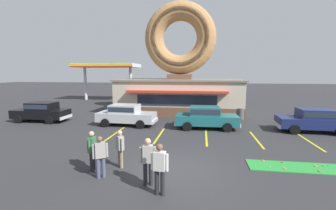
{
  "coord_description": "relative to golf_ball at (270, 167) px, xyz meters",
  "views": [
    {
      "loc": [
        1.07,
        -8.87,
        4.02
      ],
      "look_at": [
        -1.01,
        5.0,
        2.0
      ],
      "focal_mm": 24.0,
      "sensor_mm": 36.0,
      "label": 1
    }
  ],
  "objects": [
    {
      "name": "ground_plane",
      "position": [
        -4.01,
        -0.73,
        -0.05
      ],
      "size": [
        160.0,
        160.0,
        0.0
      ],
      "primitive_type": "plane",
      "color": "#2D2D30"
    },
    {
      "name": "donut_shop_building",
      "position": [
        -5.17,
        13.21,
        3.69
      ],
      "size": [
        12.3,
        6.75,
        10.96
      ],
      "color": "brown",
      "rests_on": "ground"
    },
    {
      "name": "putting_mat",
      "position": [
        1.15,
        0.24,
        -0.04
      ],
      "size": [
        4.02,
        1.17,
        0.03
      ],
      "primitive_type": "cube",
      "color": "green",
      "rests_on": "ground"
    },
    {
      "name": "mini_donut_near_left",
      "position": [
        -0.1,
        0.72,
        -0.0
      ],
      "size": [
        0.13,
        0.13,
        0.04
      ],
      "primitive_type": "torus",
      "color": "#D17F47",
      "rests_on": "putting_mat"
    },
    {
      "name": "mini_donut_near_right",
      "position": [
        2.37,
        0.5,
        -0.0
      ],
      "size": [
        0.13,
        0.13,
        0.04
      ],
      "primitive_type": "torus",
      "color": "#D17F47",
      "rests_on": "putting_mat"
    },
    {
      "name": "mini_donut_mid_left",
      "position": [
        0.71,
        0.64,
        -0.0
      ],
      "size": [
        0.13,
        0.13,
        0.04
      ],
      "primitive_type": "torus",
      "color": "brown",
      "rests_on": "putting_mat"
    },
    {
      "name": "mini_donut_mid_centre",
      "position": [
        1.97,
        0.41,
        -0.0
      ],
      "size": [
        0.13,
        0.13,
        0.04
      ],
      "primitive_type": "torus",
      "color": "#D17F47",
      "rests_on": "putting_mat"
    },
    {
      "name": "mini_donut_far_left",
      "position": [
        1.9,
        -0.11,
        -0.0
      ],
      "size": [
        0.13,
        0.13,
        0.04
      ],
      "primitive_type": "torus",
      "color": "#A5724C",
      "rests_on": "putting_mat"
    },
    {
      "name": "mini_donut_far_centre",
      "position": [
        0.57,
        -0.06,
        -0.0
      ],
      "size": [
        0.13,
        0.13,
        0.04
      ],
      "primitive_type": "torus",
      "color": "#D17F47",
      "rests_on": "putting_mat"
    },
    {
      "name": "golf_ball",
      "position": [
        0.0,
        0.0,
        0.0
      ],
      "size": [
        0.04,
        0.04,
        0.04
      ],
      "primitive_type": "sphere",
      "color": "white",
      "rests_on": "putting_mat"
    },
    {
      "name": "car_black",
      "position": [
        -16.07,
        7.0,
        0.82
      ],
      "size": [
        4.59,
        2.03,
        1.6
      ],
      "color": "black",
      "rests_on": "ground"
    },
    {
      "name": "car_silver",
      "position": [
        -8.66,
        6.71,
        0.82
      ],
      "size": [
        4.62,
        2.11,
        1.6
      ],
      "color": "#B2B5BA",
      "rests_on": "ground"
    },
    {
      "name": "car_teal",
      "position": [
        -2.59,
        6.59,
        0.82
      ],
      "size": [
        4.61,
        2.09,
        1.6
      ],
      "color": "#196066",
      "rests_on": "ground"
    },
    {
      "name": "car_navy",
      "position": [
        4.61,
        6.65,
        0.82
      ],
      "size": [
        4.61,
        2.08,
        1.6
      ],
      "color": "navy",
      "rests_on": "ground"
    },
    {
      "name": "pedestrian_blue_sweater_man",
      "position": [
        -6.71,
        -1.87,
        0.86
      ],
      "size": [
        0.51,
        0.41,
        1.65
      ],
      "color": "#474C66",
      "rests_on": "ground"
    },
    {
      "name": "pedestrian_hooded_kid",
      "position": [
        -7.32,
        -1.32,
        0.88
      ],
      "size": [
        0.25,
        0.6,
        1.68
      ],
      "color": "#232328",
      "rests_on": "ground"
    },
    {
      "name": "pedestrian_leather_jacket_man",
      "position": [
        -4.24,
        -2.75,
        0.93
      ],
      "size": [
        0.59,
        0.28,
        1.75
      ],
      "color": "#232328",
      "rests_on": "ground"
    },
    {
      "name": "pedestrian_clipboard_woman",
      "position": [
        -6.32,
        -0.82,
        0.84
      ],
      "size": [
        0.43,
        0.48,
        1.62
      ],
      "color": "#7F7056",
      "rests_on": "ground"
    },
    {
      "name": "pedestrian_beanie_man",
      "position": [
        -4.77,
        -2.18,
        0.92
      ],
      "size": [
        0.58,
        0.33,
        1.74
      ],
      "color": "#232328",
      "rests_on": "ground"
    },
    {
      "name": "trash_bin",
      "position": [
        0.46,
        10.38,
        0.45
      ],
      "size": [
        0.57,
        0.57,
        0.97
      ],
      "color": "#51565B",
      "rests_on": "ground"
    },
    {
      "name": "gas_station_canopy",
      "position": [
        -16.62,
        21.75,
        4.81
      ],
      "size": [
        9.0,
        4.46,
        5.3
      ],
      "color": "silver",
      "rests_on": "ground"
    },
    {
      "name": "parking_stripe_far_left",
      "position": [
        -8.58,
        4.27,
        -0.05
      ],
      "size": [
        0.12,
        3.6,
        0.01
      ],
      "primitive_type": "cube",
      "color": "yellow",
      "rests_on": "ground"
    },
    {
      "name": "parking_stripe_left",
      "position": [
        -5.58,
        4.27,
        -0.05
      ],
      "size": [
        0.12,
        3.6,
        0.01
      ],
      "primitive_type": "cube",
      "color": "yellow",
      "rests_on": "ground"
    },
    {
      "name": "parking_stripe_mid_left",
      "position": [
        -2.58,
        4.27,
        -0.05
      ],
      "size": [
        0.12,
        3.6,
        0.01
      ],
      "primitive_type": "cube",
      "color": "yellow",
      "rests_on": "ground"
    },
    {
      "name": "parking_stripe_centre",
      "position": [
        0.42,
        4.27,
        -0.05
      ],
      "size": [
        0.12,
        3.6,
        0.01
      ],
      "primitive_type": "cube",
      "color": "yellow",
      "rests_on": "ground"
    },
    {
      "name": "parking_stripe_mid_right",
      "position": [
        3.42,
        4.27,
        -0.05
      ],
      "size": [
        0.12,
        3.6,
        0.01
      ],
      "primitive_type": "cube",
      "color": "yellow",
      "rests_on": "ground"
    }
  ]
}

